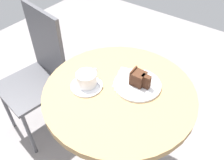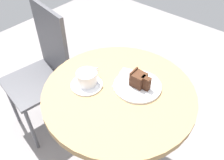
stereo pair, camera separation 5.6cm
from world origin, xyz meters
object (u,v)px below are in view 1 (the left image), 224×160
(cake_plate, at_px, (137,85))
(cake_slice, at_px, (139,79))
(fork, at_px, (126,81))
(napkin, at_px, (132,81))
(saucer, at_px, (87,86))
(teaspoon, at_px, (98,83))
(cafe_chair, at_px, (39,68))
(coffee_cup, at_px, (87,79))

(cake_plate, relative_size, cake_slice, 2.37)
(fork, distance_m, napkin, 0.04)
(saucer, bearing_deg, napkin, -43.28)
(fork, xyz_separation_m, napkin, (0.03, -0.01, -0.01))
(saucer, relative_size, teaspoon, 1.61)
(cafe_chair, bearing_deg, napkin, 15.25)
(napkin, bearing_deg, cake_slice, -100.06)
(fork, relative_size, cafe_chair, 0.15)
(cake_plate, distance_m, cake_slice, 0.04)
(cake_plate, bearing_deg, coffee_cup, 125.96)
(teaspoon, relative_size, cafe_chair, 0.10)
(cafe_chair, bearing_deg, cake_slice, 14.20)
(saucer, xyz_separation_m, cake_slice, (0.16, -0.20, 0.04))
(saucer, relative_size, coffee_cup, 1.18)
(cake_slice, relative_size, cafe_chair, 0.10)
(cake_plate, bearing_deg, napkin, 74.16)
(cake_slice, distance_m, napkin, 0.06)
(saucer, height_order, cake_slice, cake_slice)
(coffee_cup, distance_m, cake_slice, 0.25)
(saucer, distance_m, napkin, 0.22)
(cake_plate, distance_m, cafe_chair, 0.73)
(cake_plate, distance_m, fork, 0.06)
(cake_plate, relative_size, fork, 1.67)
(teaspoon, bearing_deg, napkin, 64.70)
(cake_slice, height_order, cafe_chair, cafe_chair)
(coffee_cup, distance_m, cafe_chair, 0.56)
(saucer, relative_size, cake_plate, 0.67)
(coffee_cup, bearing_deg, napkin, -45.42)
(saucer, xyz_separation_m, teaspoon, (0.04, -0.04, 0.01))
(fork, height_order, napkin, fork)
(cake_slice, xyz_separation_m, napkin, (0.01, 0.05, -0.04))
(saucer, distance_m, teaspoon, 0.06)
(cake_slice, bearing_deg, cafe_chair, 95.26)
(teaspoon, distance_m, cafe_chair, 0.58)
(cafe_chair, bearing_deg, teaspoon, 3.86)
(teaspoon, bearing_deg, saucer, -113.24)
(saucer, bearing_deg, cake_plate, -51.96)
(teaspoon, bearing_deg, cake_plate, 53.56)
(cake_plate, height_order, fork, fork)
(coffee_cup, relative_size, teaspoon, 1.37)
(cake_plate, height_order, napkin, cake_plate)
(saucer, xyz_separation_m, coffee_cup, (0.01, 0.00, 0.04))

